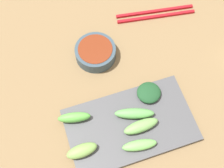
# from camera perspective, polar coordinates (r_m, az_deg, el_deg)

# --- Properties ---
(tabletop) EXTENTS (2.10, 2.10, 0.02)m
(tabletop) POSITION_cam_1_polar(r_m,az_deg,el_deg) (0.81, 0.34, -2.32)
(tabletop) COLOR olive
(tabletop) RESTS_ON ground
(sauce_bowl) EXTENTS (0.11, 0.11, 0.04)m
(sauce_bowl) POSITION_cam_1_polar(r_m,az_deg,el_deg) (0.84, -3.07, 5.89)
(sauce_bowl) COLOR #364954
(sauce_bowl) RESTS_ON tabletop
(serving_plate) EXTENTS (0.18, 0.31, 0.01)m
(serving_plate) POSITION_cam_1_polar(r_m,az_deg,el_deg) (0.77, 3.37, -7.55)
(serving_plate) COLOR #4A4C4E
(serving_plate) RESTS_ON tabletop
(broccoli_leafy_0) EXTENTS (0.06, 0.06, 0.02)m
(broccoli_leafy_0) POSITION_cam_1_polar(r_m,az_deg,el_deg) (0.79, 6.81, -1.59)
(broccoli_leafy_0) COLOR #1B4724
(broccoli_leafy_0) RESTS_ON serving_plate
(broccoli_stalk_1) EXTENTS (0.06, 0.10, 0.02)m
(broccoli_stalk_1) POSITION_cam_1_polar(r_m,az_deg,el_deg) (0.76, 4.16, -5.44)
(broccoli_stalk_1) COLOR #5DA352
(broccoli_stalk_1) RESTS_ON serving_plate
(broccoli_stalk_2) EXTENTS (0.03, 0.09, 0.02)m
(broccoli_stalk_2) POSITION_cam_1_polar(r_m,az_deg,el_deg) (0.75, 5.37, -7.74)
(broccoli_stalk_2) COLOR #71A855
(broccoli_stalk_2) RESTS_ON serving_plate
(broccoli_stalk_3) EXTENTS (0.04, 0.09, 0.02)m
(broccoli_stalk_3) POSITION_cam_1_polar(r_m,az_deg,el_deg) (0.74, 5.09, -11.17)
(broccoli_stalk_3) COLOR #6DB656
(broccoli_stalk_3) RESTS_ON serving_plate
(broccoli_stalk_4) EXTENTS (0.03, 0.08, 0.03)m
(broccoli_stalk_4) POSITION_cam_1_polar(r_m,az_deg,el_deg) (0.73, -5.58, -12.14)
(broccoli_stalk_4) COLOR #79A74F
(broccoli_stalk_4) RESTS_ON serving_plate
(broccoli_stalk_5) EXTENTS (0.04, 0.08, 0.03)m
(broccoli_stalk_5) POSITION_cam_1_polar(r_m,az_deg,el_deg) (0.76, -6.99, -6.14)
(broccoli_stalk_5) COLOR #5CB445
(broccoli_stalk_5) RESTS_ON serving_plate
(chopsticks) EXTENTS (0.06, 0.23, 0.01)m
(chopsticks) POSITION_cam_1_polar(r_m,az_deg,el_deg) (0.94, 8.01, 12.67)
(chopsticks) COLOR #B1121A
(chopsticks) RESTS_ON tabletop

